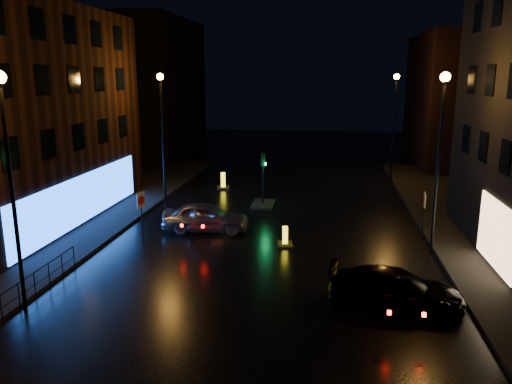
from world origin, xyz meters
TOP-DOWN VIEW (x-y plane):
  - ground at (0.00, 0.00)m, footprint 120.00×120.00m
  - pavement_left at (-14.00, 8.00)m, footprint 12.00×44.00m
  - building_far_left at (-16.00, 35.00)m, footprint 8.00×16.00m
  - building_far_right at (15.00, 32.00)m, footprint 8.00×14.00m
  - street_lamp_lnear at (-7.80, -2.00)m, footprint 0.44×0.44m
  - street_lamp_lfar at (-7.80, 14.00)m, footprint 0.44×0.44m
  - street_lamp_rnear at (7.80, 6.00)m, footprint 0.44×0.44m
  - street_lamp_rfar at (7.80, 22.00)m, footprint 0.44×0.44m
  - traffic_signal at (-1.20, 14.00)m, footprint 1.40×2.40m
  - guard_railing at (-8.00, -1.00)m, footprint 0.05×6.04m
  - silver_hatchback at (-3.55, 8.01)m, footprint 4.75×2.23m
  - dark_sedan at (5.39, 0.09)m, footprint 4.97×2.42m
  - bollard_near at (0.88, 6.27)m, footprint 0.91×1.21m
  - bollard_far at (-4.78, 18.47)m, footprint 1.18×1.53m
  - road_sign_left at (-6.50, 6.31)m, footprint 0.25×0.57m
  - road_sign_right at (7.90, 8.83)m, footprint 0.10×0.56m

SIDE VIEW (x-z plane):
  - ground at x=0.00m, z-range 0.00..0.00m
  - pavement_left at x=-14.00m, z-range 0.00..0.15m
  - bollard_near at x=0.88m, z-range -0.27..0.70m
  - bollard_far at x=-4.78m, z-range -0.34..0.86m
  - traffic_signal at x=-1.20m, z-range -1.22..2.23m
  - dark_sedan at x=5.39m, z-range 0.00..1.39m
  - guard_railing at x=-8.00m, z-range 0.24..1.24m
  - silver_hatchback at x=-3.55m, z-range 0.00..1.57m
  - road_sign_right at x=7.90m, z-range 0.58..2.89m
  - road_sign_left at x=-6.50m, z-range 0.61..3.04m
  - street_lamp_lnear at x=-7.80m, z-range 1.38..9.75m
  - street_lamp_lfar at x=-7.80m, z-range 1.38..9.75m
  - street_lamp_rnear at x=7.80m, z-range 1.38..9.75m
  - street_lamp_rfar at x=7.80m, z-range 1.38..9.75m
  - building_far_right at x=15.00m, z-range 0.00..12.00m
  - building_far_left at x=-16.00m, z-range 0.00..14.00m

